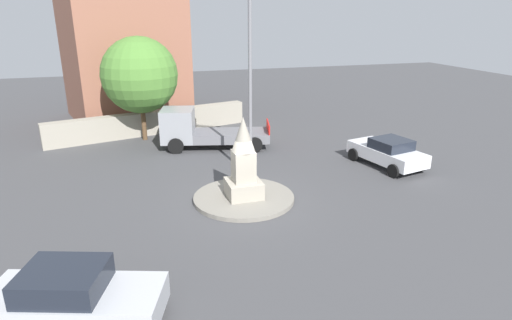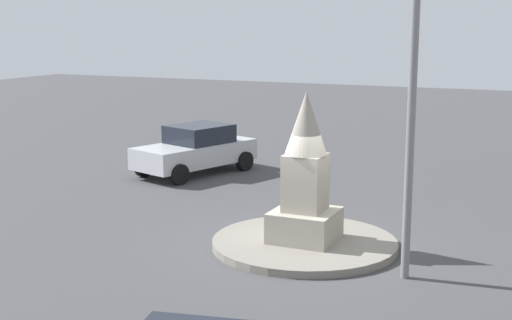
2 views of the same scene
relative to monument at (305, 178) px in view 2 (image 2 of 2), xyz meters
name	(u,v)px [view 2 (image 2 of 2)]	position (x,y,z in m)	size (l,w,h in m)	color
ground_plane	(304,247)	(0.00, 0.00, -1.55)	(80.00, 80.00, 0.00)	#424244
traffic_island	(304,243)	(0.00, 0.00, -1.47)	(4.06, 4.06, 0.17)	gray
monument	(305,178)	(0.00, 0.00, 0.00)	(1.35, 1.35, 3.26)	#9E9687
streetlamp	(416,4)	(-0.99, -2.43, 3.62)	(3.46, 0.28, 8.62)	slate
car_silver_parked_right	(196,149)	(5.83, 5.94, -0.75)	(4.43, 2.93, 1.58)	#B7BABF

